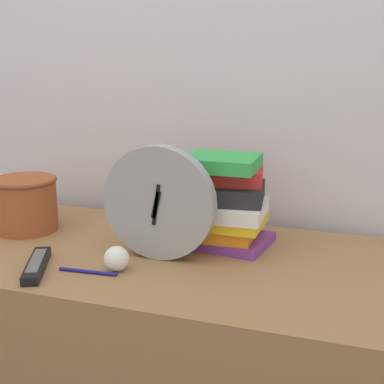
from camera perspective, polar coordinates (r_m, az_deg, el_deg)
name	(u,v)px	position (r m, az deg, el deg)	size (l,w,h in m)	color
wall_back	(187,46)	(1.55, -0.49, 15.31)	(6.00, 0.04, 2.40)	silver
desk	(144,381)	(1.47, -5.18, -19.45)	(1.18, 0.57, 0.72)	olive
desk_clock	(159,203)	(1.22, -3.55, -1.17)	(0.27, 0.04, 0.27)	#99999E
book_stack	(221,202)	(1.31, 3.10, -1.08)	(0.25, 0.20, 0.23)	#7A3899
basket	(25,202)	(1.49, -17.34, -1.06)	(0.17, 0.17, 0.14)	#994C28
tv_remote	(37,265)	(1.24, -16.24, -7.49)	(0.11, 0.18, 0.02)	black
crumpled_paper_ball	(115,258)	(1.19, -8.19, -7.03)	(0.06, 0.06, 0.06)	white
pen	(88,272)	(1.19, -11.04, -8.34)	(0.13, 0.02, 0.01)	navy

